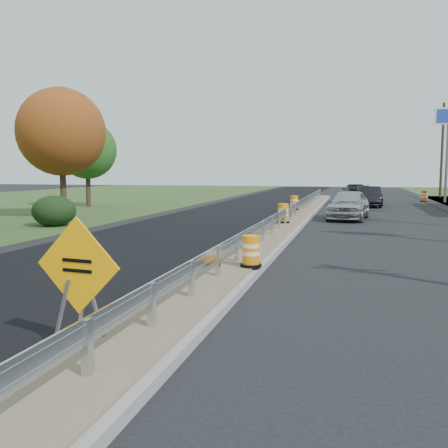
% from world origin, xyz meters
% --- Properties ---
extents(ground, '(140.00, 140.00, 0.00)m').
position_xyz_m(ground, '(0.00, 0.00, 0.00)').
color(ground, black).
rests_on(ground, ground).
extents(milled_overlay, '(7.20, 120.00, 0.01)m').
position_xyz_m(milled_overlay, '(-4.40, 10.00, 0.01)').
color(milled_overlay, black).
rests_on(milled_overlay, ground).
extents(median, '(1.60, 55.00, 0.23)m').
position_xyz_m(median, '(0.00, 8.00, 0.11)').
color(median, gray).
rests_on(median, ground).
extents(guardrail, '(0.10, 46.15, 0.72)m').
position_xyz_m(guardrail, '(0.00, 9.00, 0.73)').
color(guardrail, silver).
rests_on(guardrail, median).
extents(pylon_sign_north, '(2.20, 0.30, 7.90)m').
position_xyz_m(pylon_sign_north, '(10.50, 30.00, 6.48)').
color(pylon_sign_north, slate).
rests_on(pylon_sign_north, ground).
extents(utility_pole_north, '(1.90, 0.26, 9.40)m').
position_xyz_m(utility_pole_north, '(11.50, 39.00, 4.93)').
color(utility_pole_north, '#473523').
rests_on(utility_pole_north, ground).
extents(hedge_north, '(2.09, 2.09, 1.52)m').
position_xyz_m(hedge_north, '(-11.00, 6.00, 0.76)').
color(hedge_north, black).
rests_on(hedge_north, ground).
extents(tree_near_red, '(4.95, 4.95, 7.35)m').
position_xyz_m(tree_near_red, '(-13.00, 10.00, 4.86)').
color(tree_near_red, '#473523').
rests_on(tree_near_red, ground).
extents(tree_near_back, '(4.29, 4.29, 6.37)m').
position_xyz_m(tree_near_back, '(-16.00, 18.00, 4.21)').
color(tree_near_back, '#473523').
rests_on(tree_near_back, ground).
extents(caution_sign, '(1.47, 0.61, 2.03)m').
position_xyz_m(caution_sign, '(-0.90, -8.67, 0.52)').
color(caution_sign, white).
rests_on(caution_sign, ground).
extents(barrel_median_near, '(0.55, 0.55, 0.81)m').
position_xyz_m(barrel_median_near, '(0.55, -2.75, 0.62)').
color(barrel_median_near, black).
rests_on(barrel_median_near, median).
extents(barrel_median_mid, '(0.62, 0.62, 0.92)m').
position_xyz_m(barrel_median_mid, '(-0.15, 8.28, 0.67)').
color(barrel_median_mid, black).
rests_on(barrel_median_mid, median).
extents(barrel_median_far, '(0.62, 0.62, 0.90)m').
position_xyz_m(barrel_median_far, '(-0.55, 16.19, 0.66)').
color(barrel_median_far, black).
rests_on(barrel_median_far, median).
extents(barrel_shoulder_far, '(0.66, 0.66, 0.97)m').
position_xyz_m(barrel_shoulder_far, '(9.02, 31.10, 0.47)').
color(barrel_shoulder_far, black).
rests_on(barrel_shoulder_far, ground).
extents(car_silver, '(2.54, 5.08, 1.66)m').
position_xyz_m(car_silver, '(2.82, 13.26, 0.83)').
color(car_silver, '#AFAFB4').
rests_on(car_silver, ground).
extents(car_dark_mid, '(1.88, 4.67, 1.51)m').
position_xyz_m(car_dark_mid, '(4.18, 23.95, 0.76)').
color(car_dark_mid, black).
rests_on(car_dark_mid, ground).
extents(car_dark_far, '(2.51, 5.43, 1.54)m').
position_xyz_m(car_dark_far, '(3.18, 30.29, 0.77)').
color(car_dark_far, black).
rests_on(car_dark_far, ground).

